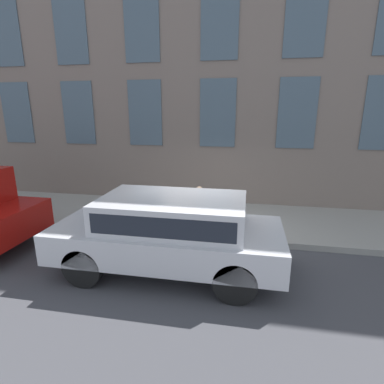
% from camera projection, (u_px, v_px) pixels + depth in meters
% --- Properties ---
extents(ground_plane, '(80.00, 80.00, 0.00)m').
position_uv_depth(ground_plane, '(203.00, 242.00, 7.69)').
color(ground_plane, '#47474C').
extents(sidewalk, '(3.12, 60.00, 0.16)m').
position_uv_depth(sidewalk, '(210.00, 219.00, 9.15)').
color(sidewalk, '#9E9B93').
rests_on(sidewalk, ground_plane).
extents(building_facade, '(0.33, 40.00, 11.63)m').
position_uv_depth(building_facade, '(220.00, 26.00, 9.26)').
color(building_facade, gray).
rests_on(building_facade, ground_plane).
extents(fire_hydrant, '(0.37, 0.47, 0.81)m').
position_uv_depth(fire_hydrant, '(185.00, 214.00, 8.12)').
color(fire_hydrant, red).
rests_on(fire_hydrant, sidewalk).
extents(person, '(0.28, 0.19, 1.17)m').
position_uv_depth(person, '(199.00, 203.00, 8.06)').
color(person, '#726651').
rests_on(person, sidewalk).
extents(parked_truck_silver_near, '(1.99, 4.65, 1.60)m').
position_uv_depth(parked_truck_silver_near, '(170.00, 228.00, 6.13)').
color(parked_truck_silver_near, black).
rests_on(parked_truck_silver_near, ground_plane).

